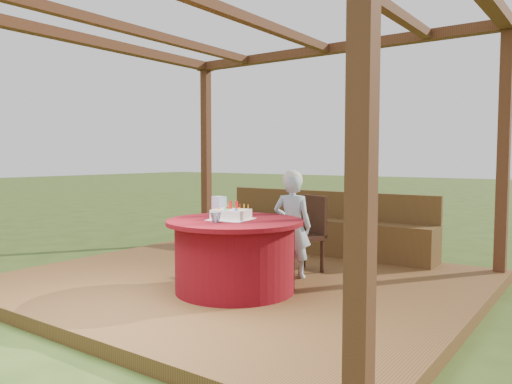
% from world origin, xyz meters
% --- Properties ---
extents(ground, '(60.00, 60.00, 0.00)m').
position_xyz_m(ground, '(0.00, 0.00, 0.00)').
color(ground, '#324A18').
rests_on(ground, ground).
extents(deck, '(4.50, 4.00, 0.12)m').
position_xyz_m(deck, '(0.00, 0.00, 0.06)').
color(deck, brown).
rests_on(deck, ground).
extents(pergola, '(4.50, 4.00, 2.72)m').
position_xyz_m(pergola, '(0.00, 0.00, 2.41)').
color(pergola, brown).
rests_on(pergola, deck).
extents(bench, '(3.00, 0.42, 0.80)m').
position_xyz_m(bench, '(0.00, 1.72, 0.38)').
color(bench, brown).
rests_on(bench, deck).
extents(table, '(1.27, 1.27, 0.67)m').
position_xyz_m(table, '(0.25, -0.44, 0.46)').
color(table, maroon).
rests_on(table, deck).
extents(chair, '(0.49, 0.49, 0.83)m').
position_xyz_m(chair, '(0.39, 0.67, 0.57)').
color(chair, '#321A10').
rests_on(chair, deck).
extents(elderly_woman, '(0.46, 0.37, 1.12)m').
position_xyz_m(elderly_woman, '(0.41, 0.33, 0.70)').
color(elderly_woman, '#92BFD8').
rests_on(elderly_woman, deck).
extents(birthday_cake, '(0.42, 0.42, 0.17)m').
position_xyz_m(birthday_cake, '(0.22, -0.46, 0.84)').
color(birthday_cake, white).
rests_on(birthday_cake, table).
extents(gift_bag, '(0.16, 0.12, 0.19)m').
position_xyz_m(gift_bag, '(-0.06, -0.30, 0.89)').
color(gift_bag, '#F19BD3').
rests_on(gift_bag, table).
extents(drinking_glass, '(0.11, 0.11, 0.09)m').
position_xyz_m(drinking_glass, '(0.24, -0.71, 0.84)').
color(drinking_glass, white).
rests_on(drinking_glass, table).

